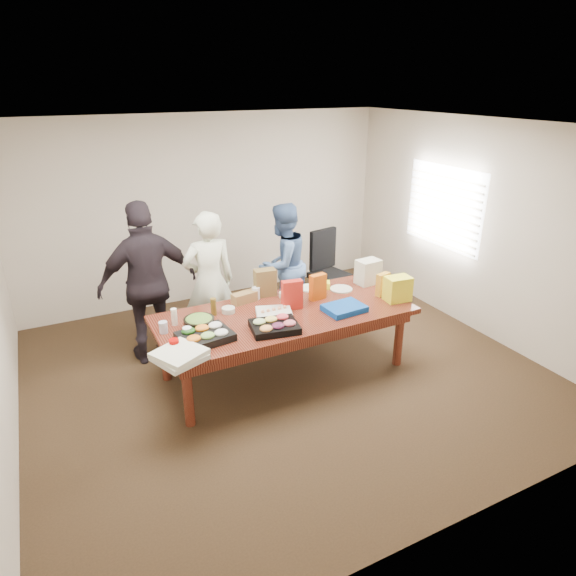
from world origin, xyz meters
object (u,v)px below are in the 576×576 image
person_right (283,265)px  sheet_cake (274,313)px  salad_bowl (199,323)px  conference_table (285,342)px  person_center (209,282)px  office_chair (330,273)px

person_right → sheet_cake: 1.41m
person_right → salad_bowl: size_ratio=5.23×
conference_table → person_center: (-0.54, 0.94, 0.49)m
office_chair → person_right: bearing=174.9°
salad_bowl → sheet_cake: bearing=-7.0°
person_center → person_right: bearing=-164.8°
person_right → office_chair: bearing=165.4°
person_right → sheet_cake: bearing=38.8°
person_right → salad_bowl: 1.88m
sheet_cake → salad_bowl: 0.81m
conference_table → salad_bowl: bearing=175.9°
person_right → salad_bowl: (-1.51, -1.12, -0.02)m
sheet_cake → office_chair: bearing=59.8°
person_center → sheet_cake: size_ratio=4.64×
office_chair → sheet_cake: office_chair is taller
sheet_cake → person_center: bearing=130.9°
office_chair → sheet_cake: 2.01m
sheet_cake → salad_bowl: bearing=-168.4°
office_chair → person_right: (-0.80, -0.09, 0.28)m
person_center → person_right: person_center is taller
office_chair → person_right: person_right is taller
office_chair → person_right: 0.85m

